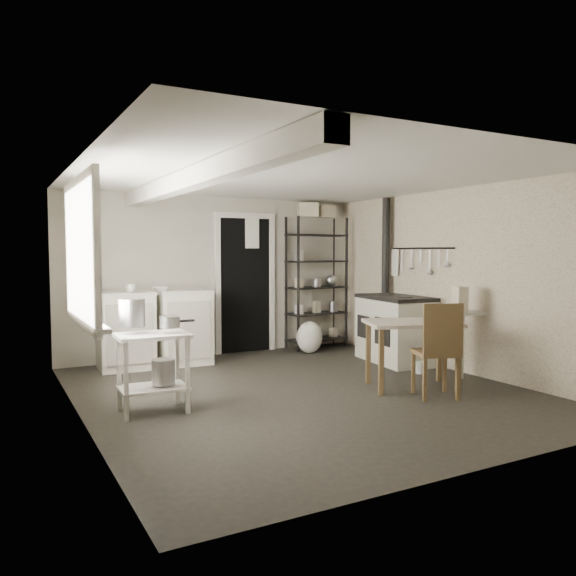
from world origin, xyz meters
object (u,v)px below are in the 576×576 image
shelf_rack (317,287)px  base_cabinets (155,331)px  work_table (412,354)px  chair (436,350)px  flour_sack (310,337)px  prep_table (153,370)px  stockpot (132,313)px  stove (395,330)px

shelf_rack → base_cabinets: bearing=179.5°
base_cabinets → work_table: base_cabinets is taller
chair → flour_sack: chair is taller
prep_table → stockpot: (-0.16, 0.10, 0.54)m
stockpot → base_cabinets: bearing=69.6°
shelf_rack → stove: 1.63m
base_cabinets → shelf_rack: bearing=7.1°
prep_table → flour_sack: (2.86, 1.95, -0.16)m
stockpot → flour_sack: (3.02, 1.85, -0.70)m
stockpot → chair: size_ratio=0.26×
stove → base_cabinets: bearing=163.2°
stockpot → chair: 3.07m
prep_table → work_table: size_ratio=0.76×
base_cabinets → flour_sack: 2.28m
prep_table → base_cabinets: 2.22m
prep_table → chair: 2.85m
work_table → stove: bearing=58.0°
prep_table → chair: size_ratio=0.75×
prep_table → shelf_rack: shelf_rack is taller
base_cabinets → shelf_rack: size_ratio=0.74×
work_table → chair: bearing=-94.7°
stove → flour_sack: bearing=128.3°
stove → work_table: size_ratio=1.18×
flour_sack → work_table: bearing=-92.4°
base_cabinets → flour_sack: base_cabinets is taller
shelf_rack → stove: size_ratio=1.77×
shelf_rack → flour_sack: size_ratio=4.31×
shelf_rack → chair: bearing=-103.8°
stockpot → base_cabinets: size_ratio=0.17×
shelf_rack → stove: bearing=-83.0°
shelf_rack → work_table: shelf_rack is taller
shelf_rack → stove: shelf_rack is taller
stockpot → stove: stockpot is taller
prep_table → work_table: prep_table is taller
stockpot → work_table: stockpot is taller
prep_table → chair: chair is taller
prep_table → shelf_rack: (3.21, 2.34, 0.55)m
stockpot → base_cabinets: 2.22m
work_table → chair: chair is taller
shelf_rack → work_table: 2.86m
prep_table → chair: bearing=-17.0°
chair → flour_sack: (0.13, 2.78, -0.24)m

